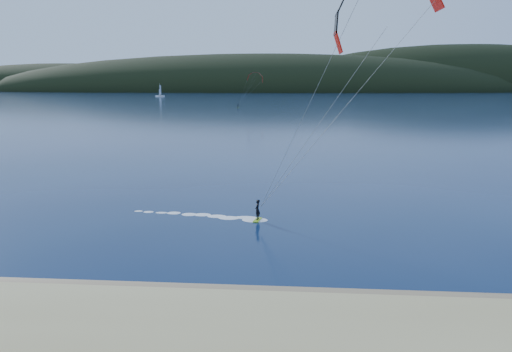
{
  "coord_description": "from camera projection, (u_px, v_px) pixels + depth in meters",
  "views": [
    {
      "loc": [
        6.48,
        -17.57,
        10.21
      ],
      "look_at": [
        4.27,
        10.0,
        5.0
      ],
      "focal_mm": 34.1,
      "sensor_mm": 36.0,
      "label": 1
    }
  ],
  "objects": [
    {
      "name": "wet_sand",
      "position": [
        161.0,
        293.0,
        24.01
      ],
      "size": [
        220.0,
        2.5,
        0.1
      ],
      "color": "#856C4D",
      "rests_on": "ground"
    },
    {
      "name": "sailboat",
      "position": [
        160.0,
        96.0,
        416.7
      ],
      "size": [
        8.06,
        5.06,
        11.27
      ],
      "color": "white",
      "rests_on": "ground"
    },
    {
      "name": "kitesurfer_far",
      "position": [
        255.0,
        81.0,
        210.05
      ],
      "size": [
        12.27,
        6.69,
        14.71
      ],
      "color": "#90C216",
      "rests_on": "ground"
    },
    {
      "name": "headland",
      "position": [
        292.0,
        91.0,
        749.61
      ],
      "size": [
        1200.0,
        310.0,
        140.0
      ],
      "color": "black",
      "rests_on": "ground"
    },
    {
      "name": "ground",
      "position": [
        131.0,
        342.0,
        19.61
      ],
      "size": [
        1800.0,
        1800.0,
        0.0
      ],
      "primitive_type": "plane",
      "color": "#07193A",
      "rests_on": "ground"
    },
    {
      "name": "kitesurfer_near",
      "position": [
        376.0,
        38.0,
        29.53
      ],
      "size": [
        22.45,
        7.85,
        16.93
      ],
      "color": "#90C216",
      "rests_on": "ground"
    }
  ]
}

